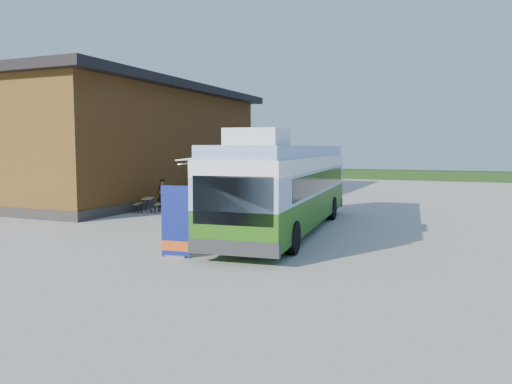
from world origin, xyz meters
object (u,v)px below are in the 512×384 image
at_px(banner, 175,228).
at_px(slurry_tanker, 275,177).
at_px(bus, 287,184).
at_px(person_a, 162,195).
at_px(person_b, 196,191).
at_px(picnic_table, 148,201).

distance_m(banner, slurry_tanker, 22.34).
relative_size(bus, slurry_tanker, 2.34).
bearing_deg(slurry_tanker, bus, -53.80).
height_order(banner, slurry_tanker, banner).
xyz_separation_m(banner, slurry_tanker, (-4.96, 21.78, 0.32)).
bearing_deg(person_a, person_b, 77.72).
height_order(person_b, slurry_tanker, slurry_tanker).
bearing_deg(picnic_table, slurry_tanker, 56.49).
bearing_deg(picnic_table, banner, -73.95).
relative_size(banner, picnic_table, 1.33).
height_order(bus, banner, bus).
relative_size(person_a, slurry_tanker, 0.30).
distance_m(picnic_table, slurry_tanker, 13.08).
height_order(picnic_table, person_a, person_a).
distance_m(bus, picnic_table, 9.42).
height_order(bus, person_b, bus).
bearing_deg(banner, bus, 69.92).
xyz_separation_m(bus, picnic_table, (-8.86, 2.92, -1.36)).
height_order(picnic_table, slurry_tanker, slurry_tanker).
xyz_separation_m(person_b, slurry_tanker, (1.95, 8.40, 0.47)).
xyz_separation_m(banner, person_a, (-6.87, 9.64, -0.06)).
height_order(bus, picnic_table, bus).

